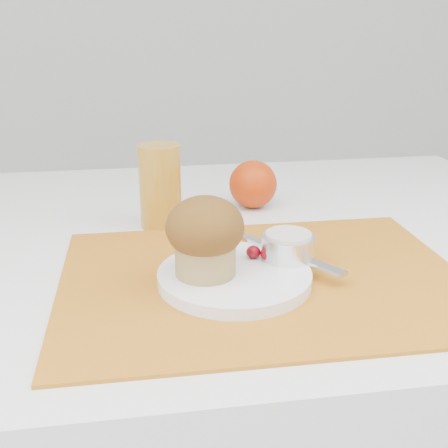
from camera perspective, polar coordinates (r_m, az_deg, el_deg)
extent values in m
cube|color=white|center=(1.04, -1.97, -20.50)|extent=(1.20, 0.80, 0.75)
cube|color=#C3711B|center=(0.70, 4.02, -5.53)|extent=(0.50, 0.37, 0.00)
cylinder|color=white|center=(0.68, 1.07, -5.38)|extent=(0.20, 0.20, 0.01)
cylinder|color=silver|center=(0.71, 6.52, -2.29)|extent=(0.07, 0.07, 0.03)
cylinder|color=silver|center=(0.71, 6.57, -1.17)|extent=(0.06, 0.06, 0.01)
ellipsoid|color=#500208|center=(0.71, 3.00, -2.85)|extent=(0.02, 0.02, 0.02)
ellipsoid|color=#62020C|center=(0.70, 4.48, -3.04)|extent=(0.02, 0.02, 0.02)
cube|color=#BABDC3|center=(0.72, 6.42, -2.94)|extent=(0.11, 0.15, 0.00)
sphere|color=#C23606|center=(0.94, 2.96, 4.05)|extent=(0.08, 0.08, 0.08)
cylinder|color=#BD8323|center=(0.86, -6.49, 3.82)|extent=(0.07, 0.07, 0.13)
cylinder|color=tan|center=(0.66, -1.91, -3.55)|extent=(0.09, 0.09, 0.04)
ellipsoid|color=#3E230B|center=(0.65, -1.95, -0.31)|extent=(0.09, 0.09, 0.07)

